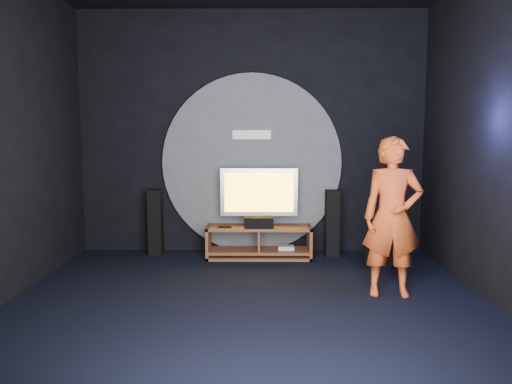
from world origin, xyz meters
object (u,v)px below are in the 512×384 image
Objects in this scene: tower_speaker_left at (155,222)px; tower_speaker_right at (332,223)px; player at (393,217)px; subwoofer at (377,254)px; media_console at (259,244)px; tv at (259,194)px.

tower_speaker_left and tower_speaker_right have the same top height.
subwoofer is at bearing 88.84° from player.
player is (0.39, -1.72, 0.38)m from tower_speaker_right.
media_console is at bearing -173.42° from tower_speaker_right.
tower_speaker_left reaches higher than media_console.
tower_speaker_left is (-1.49, 0.11, -0.42)m from tv.
subwoofer is (0.51, -0.58, -0.30)m from tower_speaker_right.
tv is 1.55m from tower_speaker_left.
player is at bearing -31.33° from tower_speaker_left.
tower_speaker_left reaches higher than subwoofer.
media_console is 0.70m from tv.
tower_speaker_left is 3.44m from player.
player reaches higher than tower_speaker_left.
tower_speaker_right is (1.04, 0.05, -0.42)m from tv.
subwoofer is 1.33m from player.
media_console is 4.27× the size of subwoofer.
tv is (-0.01, 0.07, 0.70)m from media_console.
tv is 1.12m from tower_speaker_right.
media_console is 1.61m from subwoofer.
subwoofer is 0.20× the size of player.
tower_speaker_left is 0.55× the size of player.
media_console is at bearing 163.33° from subwoofer.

